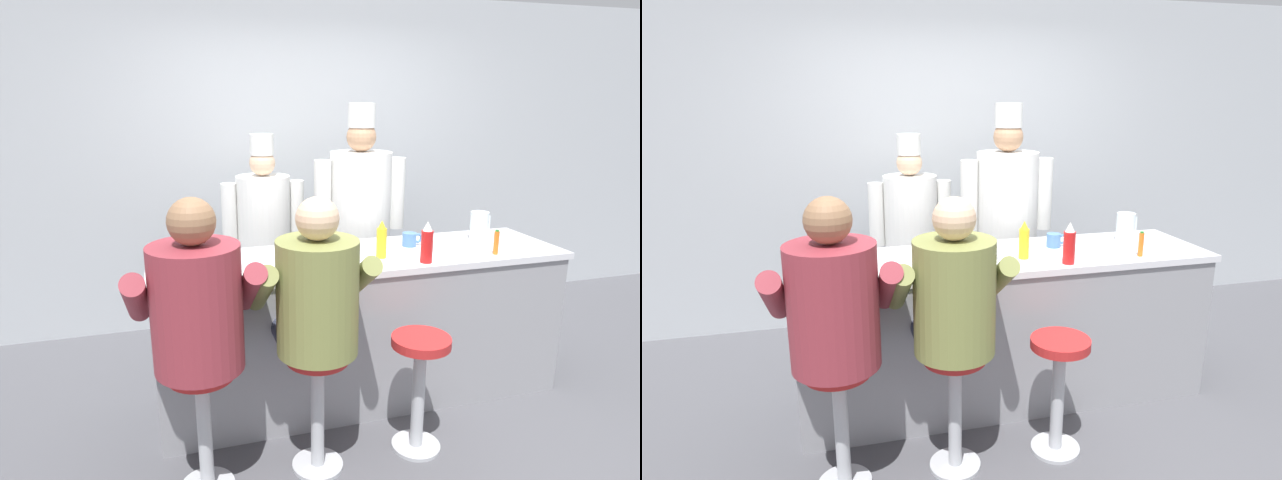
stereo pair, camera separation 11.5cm
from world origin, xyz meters
TOP-DOWN VIEW (x-y plane):
  - ground_plane at (0.00, 0.00)m, footprint 20.00×20.00m
  - wall_back at (0.00, 1.81)m, footprint 10.00×0.06m
  - diner_counter at (0.00, 0.35)m, footprint 2.55×0.70m
  - ketchup_bottle_red at (0.30, 0.09)m, footprint 0.07×0.07m
  - mustard_bottle_yellow at (0.09, 0.25)m, footprint 0.06×0.06m
  - hot_sauce_bottle_orange at (0.79, 0.12)m, footprint 0.03×0.03m
  - water_pitcher_clear at (0.89, 0.46)m, footprint 0.14×0.12m
  - breakfast_plate at (-0.86, 0.18)m, footprint 0.22×0.22m
  - cereal_bowl at (-0.35, 0.32)m, footprint 0.14×0.14m
  - coffee_mug_blue at (0.37, 0.44)m, footprint 0.14×0.09m
  - coffee_mug_white at (-0.13, 0.27)m, footprint 0.13×0.08m
  - napkin_dispenser_chrome at (-0.27, 0.18)m, footprint 0.11×0.07m
  - diner_seated_maroon at (-1.04, -0.24)m, footprint 0.63×0.62m
  - diner_seated_olive at (-0.47, -0.24)m, footprint 0.61×0.60m
  - empty_stool_round at (0.10, -0.28)m, footprint 0.32×0.32m
  - cook_in_whites_near at (-0.42, 1.35)m, footprint 0.63×0.41m
  - cook_in_whites_far at (0.28, 1.14)m, footprint 0.72×0.46m

SIDE VIEW (x-z plane):
  - ground_plane at x=0.00m, z-range 0.00..0.00m
  - empty_stool_round at x=0.10m, z-range 0.11..0.78m
  - diner_counter at x=0.00m, z-range 0.00..0.95m
  - cook_in_whites_near at x=-0.42m, z-range 0.08..1.71m
  - diner_seated_olive at x=-0.47m, z-range 0.19..1.63m
  - diner_seated_maroon at x=-1.04m, z-range 0.18..1.65m
  - breakfast_plate at x=-0.86m, z-range 0.94..0.99m
  - cereal_bowl at x=-0.35m, z-range 0.95..1.01m
  - coffee_mug_blue at x=0.37m, z-range 0.95..1.04m
  - coffee_mug_white at x=-0.13m, z-range 0.95..1.04m
  - napkin_dispenser_chrome at x=-0.27m, z-range 0.95..1.08m
  - cook_in_whites_far at x=0.28m, z-range 0.09..1.94m
  - hot_sauce_bottle_orange at x=0.79m, z-range 0.95..1.10m
  - water_pitcher_clear at x=0.89m, z-range 0.95..1.14m
  - mustard_bottle_yellow at x=0.09m, z-range 0.94..1.17m
  - ketchup_bottle_red at x=0.30m, z-range 0.94..1.19m
  - wall_back at x=0.00m, z-range 0.00..2.70m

